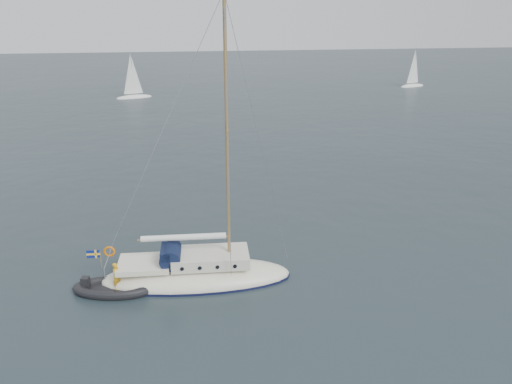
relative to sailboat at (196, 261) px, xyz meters
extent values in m
plane|color=black|center=(3.15, 2.95, -1.14)|extent=(300.00, 300.00, 0.00)
ellipsoid|color=white|center=(0.00, 0.00, -0.97)|extent=(10.04, 3.12, 1.67)
cube|color=silver|center=(0.78, 0.00, 0.18)|extent=(4.02, 2.12, 0.61)
cube|color=white|center=(-2.68, 0.00, 0.00)|extent=(2.68, 2.12, 0.28)
cylinder|color=#0F1832|center=(-1.29, 0.00, 0.48)|extent=(1.07, 1.84, 1.07)
cube|color=#0F1832|center=(-1.51, 0.00, 0.71)|extent=(0.50, 1.84, 0.45)
cylinder|color=brown|center=(1.78, 0.00, 6.56)|extent=(0.17, 0.17, 13.39)
cylinder|color=brown|center=(1.78, 0.00, 7.23)|extent=(0.06, 2.45, 0.06)
cylinder|color=brown|center=(-0.56, 0.00, 1.37)|extent=(4.69, 0.11, 0.11)
cylinder|color=silver|center=(-0.56, 0.00, 1.43)|extent=(4.36, 0.31, 0.31)
cylinder|color=gray|center=(-4.47, 0.00, 0.48)|extent=(0.04, 2.45, 0.04)
torus|color=#D86404|center=(-4.52, 0.67, 0.48)|extent=(0.60, 0.11, 0.60)
cylinder|color=brown|center=(-4.86, 0.00, 0.37)|extent=(0.03, 0.03, 1.00)
cube|color=navy|center=(-5.19, 0.00, 0.70)|extent=(0.67, 0.02, 0.42)
cube|color=yellow|center=(-5.19, 0.00, 0.70)|extent=(0.69, 0.03, 0.10)
cube|color=yellow|center=(-5.07, 0.00, 0.70)|extent=(0.10, 0.03, 0.45)
cylinder|color=black|center=(-0.67, 1.07, 0.18)|extent=(0.20, 0.07, 0.20)
cylinder|color=black|center=(-0.67, -1.07, 0.18)|extent=(0.20, 0.07, 0.20)
cylinder|color=black|center=(0.22, 1.07, 0.18)|extent=(0.20, 0.07, 0.20)
cylinder|color=black|center=(0.22, -1.07, 0.18)|extent=(0.20, 0.07, 0.20)
cylinder|color=black|center=(1.11, 1.07, 0.18)|extent=(0.20, 0.07, 0.20)
cylinder|color=black|center=(1.11, -1.07, 0.18)|extent=(0.20, 0.07, 0.20)
cylinder|color=black|center=(2.00, 1.07, 0.18)|extent=(0.20, 0.07, 0.20)
cylinder|color=black|center=(2.00, -1.07, 0.18)|extent=(0.20, 0.07, 0.20)
cube|color=#49484D|center=(0.17, 0.90, -1.02)|extent=(1.64, 0.68, 0.10)
cube|color=black|center=(-4.24, -0.49, -0.99)|extent=(2.62, 1.09, 0.13)
cube|color=black|center=(-5.66, -0.49, -0.65)|extent=(0.38, 0.38, 0.66)
imported|color=gold|center=(-4.02, -0.49, -0.22)|extent=(0.53, 0.62, 1.45)
ellipsoid|color=silver|center=(-7.33, 59.76, -1.09)|extent=(5.81, 1.94, 0.97)
cylinder|color=gray|center=(-7.33, 59.76, 2.73)|extent=(0.10, 0.10, 6.78)
cone|color=silver|center=(-7.38, 59.76, 2.73)|extent=(3.10, 3.10, 6.29)
ellipsoid|color=silver|center=(42.92, 64.52, -1.09)|extent=(5.55, 1.85, 0.93)
cylinder|color=gray|center=(42.92, 64.52, 2.56)|extent=(0.09, 0.09, 6.48)
cone|color=silver|center=(42.88, 64.52, 2.56)|extent=(2.96, 2.96, 6.02)
camera|label=1|loc=(-0.53, -23.59, 12.52)|focal=35.00mm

